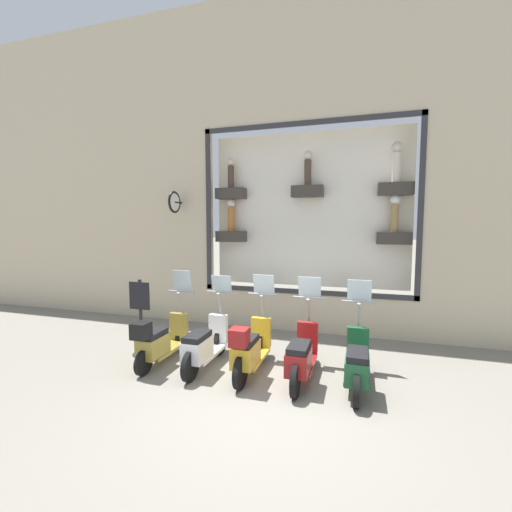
# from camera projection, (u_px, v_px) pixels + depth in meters

# --- Properties ---
(ground_plane) EXTENTS (120.00, 120.00, 0.00)m
(ground_plane) POSITION_uv_depth(u_px,v_px,m) (267.00, 399.00, 5.16)
(ground_plane) COLOR gray
(building_facade) EXTENTS (1.20, 36.00, 8.10)m
(building_facade) POSITION_uv_depth(u_px,v_px,m) (307.00, 162.00, 8.21)
(building_facade) COLOR beige
(building_facade) RESTS_ON ground_plane
(scooter_green_0) EXTENTS (1.80, 0.60, 1.65)m
(scooter_green_0) POSITION_uv_depth(u_px,v_px,m) (357.00, 363.00, 5.44)
(scooter_green_0) COLOR black
(scooter_green_0) RESTS_ON ground_plane
(scooter_red_1) EXTENTS (1.81, 0.60, 1.66)m
(scooter_red_1) POSITION_uv_depth(u_px,v_px,m) (302.00, 356.00, 5.71)
(scooter_red_1) COLOR black
(scooter_red_1) RESTS_ON ground_plane
(scooter_yellow_2) EXTENTS (1.81, 0.60, 1.66)m
(scooter_yellow_2) POSITION_uv_depth(u_px,v_px,m) (250.00, 349.00, 5.91)
(scooter_yellow_2) COLOR black
(scooter_yellow_2) RESTS_ON ground_plane
(scooter_white_3) EXTENTS (1.81, 0.60, 1.61)m
(scooter_white_3) POSITION_uv_depth(u_px,v_px,m) (204.00, 345.00, 6.23)
(scooter_white_3) COLOR black
(scooter_white_3) RESTS_ON ground_plane
(scooter_olive_4) EXTENTS (1.79, 0.61, 1.68)m
(scooter_olive_4) POSITION_uv_depth(u_px,v_px,m) (160.00, 340.00, 6.43)
(scooter_olive_4) COLOR black
(scooter_olive_4) RESTS_ON ground_plane
(shop_sign_post) EXTENTS (0.36, 0.45, 1.54)m
(shop_sign_post) POSITION_uv_depth(u_px,v_px,m) (140.00, 315.00, 6.84)
(shop_sign_post) COLOR #232326
(shop_sign_post) RESTS_ON ground_plane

